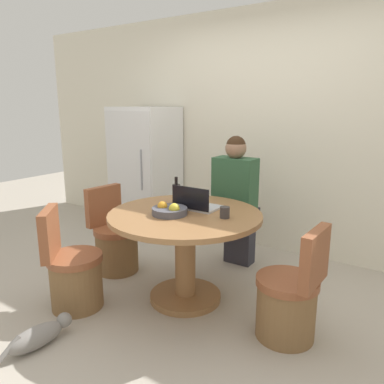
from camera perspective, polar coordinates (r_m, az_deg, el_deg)
The scene contains 13 objects.
ground_plane at distance 3.15m, azimuth -1.51°, elevation -17.14°, with size 12.00×12.00×0.00m, color #B2A899.
wall_back at distance 4.18m, azimuth 11.65°, elevation 8.94°, with size 7.00×0.06×2.60m.
refrigerator at distance 4.70m, azimuth -7.09°, elevation 3.20°, with size 0.71×0.64×1.57m.
dining_table at distance 3.04m, azimuth -1.05°, elevation -7.09°, with size 1.23×1.23×0.75m.
chair_left_side at distance 3.75m, azimuth -11.61°, elevation -7.68°, with size 0.44×0.43×0.82m.
chair_right_side at distance 2.76m, azimuth 14.59°, elevation -15.82°, with size 0.43×0.43×0.82m.
chair_near_left_corner at distance 3.18m, azimuth -17.65°, elevation -11.94°, with size 0.50×0.50×0.82m.
person_seated at distance 3.67m, azimuth 6.81°, elevation -0.79°, with size 0.40×0.37×1.31m.
laptop at distance 3.08m, azimuth 0.68°, elevation -1.89°, with size 0.34×0.25×0.20m.
fruit_bowl at distance 2.92m, azimuth -3.45°, elevation -2.81°, with size 0.28×0.28×0.10m.
coffee_cup at distance 2.84m, azimuth 5.02°, elevation -3.12°, with size 0.08×0.08×0.09m.
bottle at distance 3.23m, azimuth -2.41°, elevation -0.19°, with size 0.07×0.07×0.24m.
cat at distance 2.88m, azimuth -22.29°, elevation -19.59°, with size 0.18×0.52×0.16m.
Camera 1 is at (1.57, -2.22, 1.59)m, focal length 35.00 mm.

